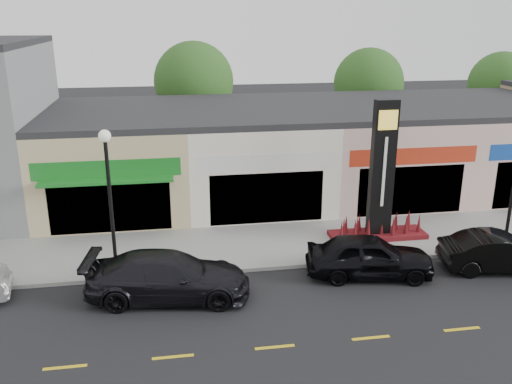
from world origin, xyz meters
TOP-DOWN VIEW (x-y plane):
  - ground at (0.00, 0.00)m, footprint 120.00×120.00m
  - sidewalk at (0.00, 4.35)m, footprint 52.00×4.30m
  - curb at (0.00, 2.10)m, footprint 52.00×0.20m
  - shop_beige at (-8.50, 11.46)m, footprint 7.00×10.85m
  - shop_cream at (-1.50, 11.47)m, footprint 7.00×10.01m
  - shop_pink_w at (5.50, 11.47)m, footprint 7.00×10.01m
  - shop_pink_e at (12.50, 11.47)m, footprint 7.00×10.01m
  - tree_rear_west at (-4.00, 19.50)m, footprint 5.20×5.20m
  - tree_rear_mid at (8.00, 19.50)m, footprint 4.80×4.80m
  - tree_rear_east at (18.00, 19.50)m, footprint 4.60×4.60m
  - lamp_west_near at (-8.00, 2.50)m, footprint 0.44×0.44m
  - pylon_sign at (3.00, 4.20)m, footprint 4.20×1.30m
  - car_dark_sedan at (-6.06, 0.53)m, footprint 3.01×5.88m
  - car_black_sedan at (1.40, 1.01)m, footprint 2.65×4.96m
  - car_black_conv at (6.54, 0.65)m, footprint 2.27×4.69m

SIDE VIEW (x-z plane):
  - ground at x=0.00m, z-range 0.00..0.00m
  - sidewalk at x=0.00m, z-range 0.00..0.15m
  - curb at x=0.00m, z-range 0.00..0.15m
  - car_black_conv at x=6.54m, z-range 0.00..1.48m
  - car_black_sedan at x=1.40m, z-range 0.00..1.61m
  - car_dark_sedan at x=-6.06m, z-range 0.00..1.63m
  - pylon_sign at x=3.00m, z-range -0.73..5.27m
  - shop_cream at x=-1.50m, z-range 0.00..4.80m
  - shop_pink_w at x=5.50m, z-range 0.00..4.80m
  - shop_pink_e at x=12.50m, z-range 0.00..4.80m
  - shop_beige at x=-8.50m, z-range 0.00..4.80m
  - lamp_west_near at x=-8.00m, z-range 0.74..6.21m
  - tree_rear_east at x=18.00m, z-range 1.16..8.10m
  - tree_rear_mid at x=8.00m, z-range 1.24..8.53m
  - tree_rear_west at x=-4.00m, z-range 1.30..9.13m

